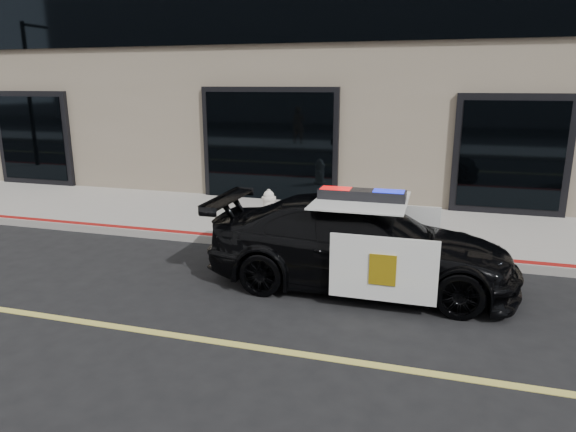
# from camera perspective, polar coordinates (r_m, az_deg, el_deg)

# --- Properties ---
(ground) EXTENTS (120.00, 120.00, 0.00)m
(ground) POSITION_cam_1_polar(r_m,az_deg,el_deg) (6.52, -13.30, -12.69)
(ground) COLOR black
(ground) RESTS_ON ground
(sidewalk_n) EXTENTS (60.00, 3.50, 0.15)m
(sidewalk_n) POSITION_cam_1_polar(r_m,az_deg,el_deg) (11.05, 0.09, -0.54)
(sidewalk_n) COLOR gray
(sidewalk_n) RESTS_ON ground
(police_car) EXTENTS (2.04, 4.48, 1.47)m
(police_car) POSITION_cam_1_polar(r_m,az_deg,el_deg) (7.64, 8.03, -3.02)
(police_car) COLOR black
(police_car) RESTS_ON ground
(fire_hydrant) EXTENTS (0.33, 0.46, 0.73)m
(fire_hydrant) POSITION_cam_1_polar(r_m,az_deg,el_deg) (10.37, -2.15, 0.84)
(fire_hydrant) COLOR white
(fire_hydrant) RESTS_ON sidewalk_n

